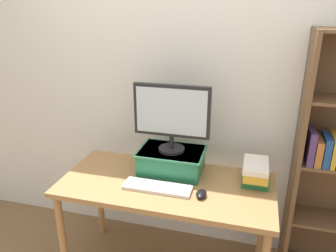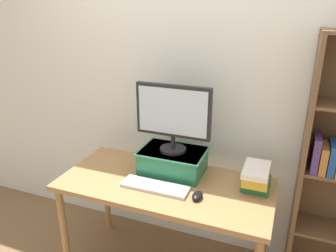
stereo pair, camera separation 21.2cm
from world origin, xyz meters
TOP-DOWN VIEW (x-y plane):
  - back_wall at (0.00, 0.50)m, footprint 7.00×0.08m
  - desk at (0.00, 0.00)m, footprint 1.43×0.67m
  - riser_box at (-0.01, 0.16)m, footprint 0.46×0.32m
  - computer_monitor at (-0.01, 0.16)m, footprint 0.52×0.18m
  - keyboard at (-0.03, -0.09)m, footprint 0.45×0.14m
  - computer_mouse at (0.26, -0.11)m, footprint 0.06×0.10m
  - book_stack at (0.57, 0.15)m, footprint 0.17×0.26m

SIDE VIEW (x-z plane):
  - desk at x=0.00m, z-range 0.30..1.06m
  - keyboard at x=-0.03m, z-range 0.76..0.79m
  - computer_mouse at x=0.26m, z-range 0.77..0.80m
  - book_stack at x=0.57m, z-range 0.77..0.92m
  - riser_box at x=-0.01m, z-range 0.77..0.94m
  - computer_monitor at x=-0.01m, z-range 0.96..1.43m
  - back_wall at x=0.00m, z-range 0.00..2.60m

